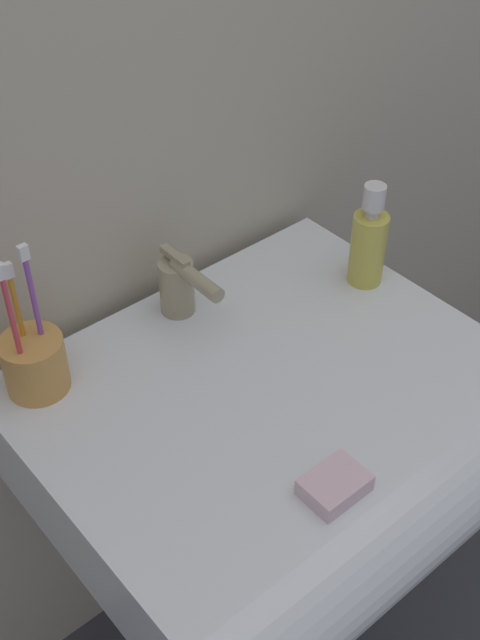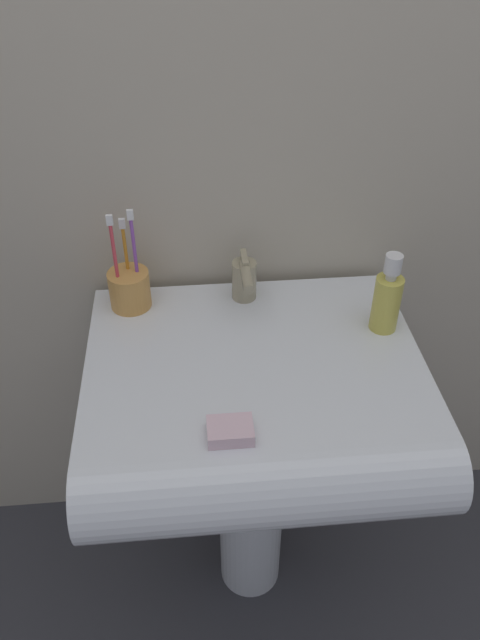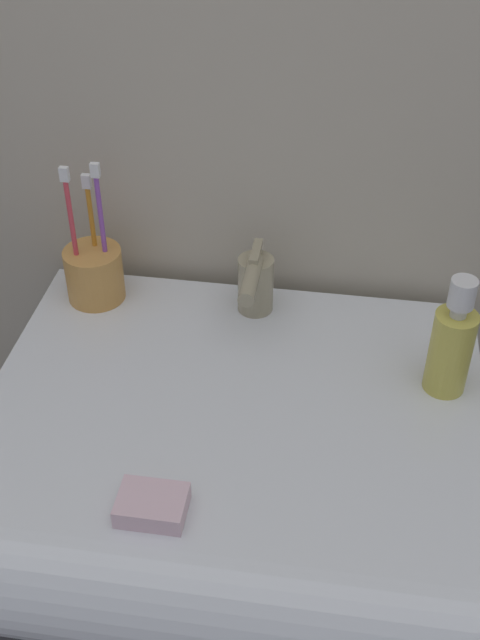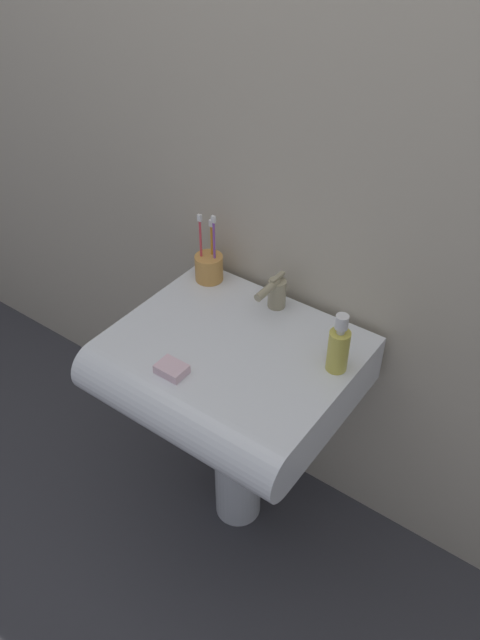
% 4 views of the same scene
% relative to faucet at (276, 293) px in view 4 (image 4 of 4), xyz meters
% --- Properties ---
extents(ground_plane, '(6.00, 6.00, 0.00)m').
position_rel_faucet_xyz_m(ground_plane, '(-0.00, -0.18, -0.79)').
color(ground_plane, '#38383D').
rests_on(ground_plane, ground).
extents(wall_back, '(5.00, 0.05, 2.40)m').
position_rel_faucet_xyz_m(wall_back, '(-0.00, 0.11, 0.41)').
color(wall_back, '#B7AD99').
rests_on(wall_back, ground).
extents(sink_pedestal, '(0.15, 0.15, 0.60)m').
position_rel_faucet_xyz_m(sink_pedestal, '(-0.00, -0.18, -0.49)').
color(sink_pedestal, white).
rests_on(sink_pedestal, ground).
extents(sink_basin, '(0.63, 0.55, 0.14)m').
position_rel_faucet_xyz_m(sink_basin, '(-0.00, -0.23, -0.12)').
color(sink_basin, white).
rests_on(sink_basin, sink_pedestal).
extents(faucet, '(0.05, 0.12, 0.10)m').
position_rel_faucet_xyz_m(faucet, '(0.00, 0.00, 0.00)').
color(faucet, tan).
rests_on(faucet, sink_basin).
extents(toothbrush_cup, '(0.08, 0.08, 0.22)m').
position_rel_faucet_xyz_m(toothbrush_cup, '(-0.24, 0.00, -0.01)').
color(toothbrush_cup, '#D19347').
rests_on(toothbrush_cup, sink_basin).
extents(soap_bottle, '(0.05, 0.05, 0.17)m').
position_rel_faucet_xyz_m(soap_bottle, '(0.26, -0.12, 0.02)').
color(soap_bottle, gold).
rests_on(soap_bottle, sink_basin).
extents(bar_soap, '(0.07, 0.06, 0.02)m').
position_rel_faucet_xyz_m(bar_soap, '(-0.06, -0.37, -0.04)').
color(bar_soap, silver).
rests_on(bar_soap, sink_basin).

